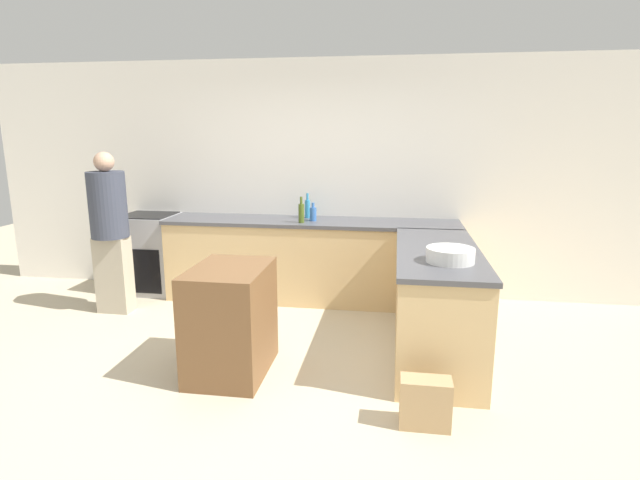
# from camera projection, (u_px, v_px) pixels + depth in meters

# --- Properties ---
(ground_plane) EXTENTS (14.00, 14.00, 0.00)m
(ground_plane) POSITION_uv_depth(u_px,v_px,m) (272.00, 375.00, 3.97)
(ground_plane) COLOR beige
(wall_back) EXTENTS (8.00, 0.06, 2.70)m
(wall_back) POSITION_uv_depth(u_px,v_px,m) (316.00, 179.00, 5.81)
(wall_back) COLOR white
(wall_back) RESTS_ON ground_plane
(counter_back) EXTENTS (3.29, 0.66, 0.92)m
(counter_back) POSITION_uv_depth(u_px,v_px,m) (311.00, 260.00, 5.66)
(counter_back) COLOR #D6B27A
(counter_back) RESTS_ON ground_plane
(counter_peninsula) EXTENTS (0.69, 1.84, 0.92)m
(counter_peninsula) POSITION_uv_depth(u_px,v_px,m) (436.00, 301.00, 4.29)
(counter_peninsula) COLOR #D6B27A
(counter_peninsula) RESTS_ON ground_plane
(range_oven) EXTENTS (0.62, 0.59, 0.94)m
(range_oven) POSITION_uv_depth(u_px,v_px,m) (150.00, 253.00, 5.97)
(range_oven) COLOR #ADADB2
(range_oven) RESTS_ON ground_plane
(island_table) EXTENTS (0.57, 0.78, 0.87)m
(island_table) POSITION_uv_depth(u_px,v_px,m) (231.00, 320.00, 3.94)
(island_table) COLOR brown
(island_table) RESTS_ON ground_plane
(mixing_bowl) EXTENTS (0.36, 0.36, 0.11)m
(mixing_bowl) POSITION_uv_depth(u_px,v_px,m) (450.00, 255.00, 3.77)
(mixing_bowl) COLOR white
(mixing_bowl) RESTS_ON counter_peninsula
(olive_oil_bottle) EXTENTS (0.06, 0.06, 0.28)m
(olive_oil_bottle) POSITION_uv_depth(u_px,v_px,m) (301.00, 212.00, 5.39)
(olive_oil_bottle) COLOR #475B1E
(olive_oil_bottle) RESTS_ON counter_back
(water_bottle_blue) EXTENTS (0.07, 0.07, 0.20)m
(water_bottle_blue) POSITION_uv_depth(u_px,v_px,m) (313.00, 214.00, 5.51)
(water_bottle_blue) COLOR #386BB7
(water_bottle_blue) RESTS_ON counter_back
(dish_soap_bottle) EXTENTS (0.06, 0.06, 0.28)m
(dish_soap_bottle) POSITION_uv_depth(u_px,v_px,m) (308.00, 208.00, 5.69)
(dish_soap_bottle) COLOR #338CBF
(dish_soap_bottle) RESTS_ON counter_back
(person_by_range) EXTENTS (0.38, 0.38, 1.69)m
(person_by_range) POSITION_uv_depth(u_px,v_px,m) (110.00, 228.00, 5.19)
(person_by_range) COLOR #ADA38E
(person_by_range) RESTS_ON ground_plane
(paper_bag) EXTENTS (0.33, 0.17, 0.33)m
(paper_bag) POSITION_uv_depth(u_px,v_px,m) (425.00, 403.00, 3.24)
(paper_bag) COLOR tan
(paper_bag) RESTS_ON ground_plane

